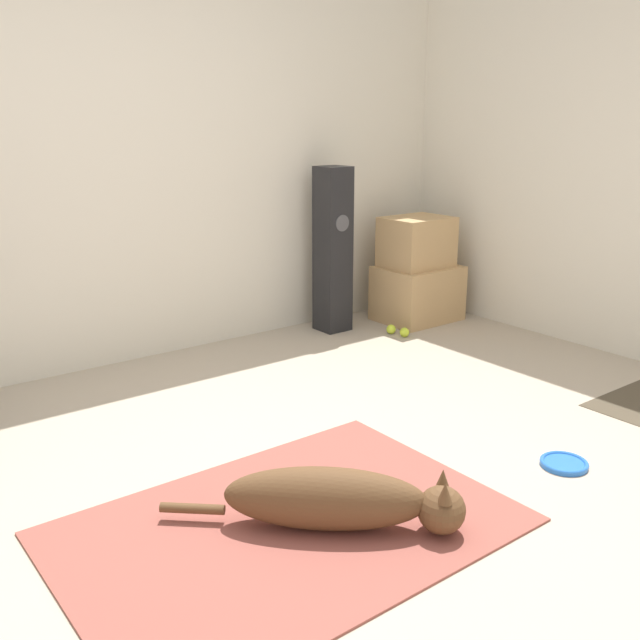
# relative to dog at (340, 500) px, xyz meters

# --- Properties ---
(ground_plane) EXTENTS (12.00, 12.00, 0.00)m
(ground_plane) POSITION_rel_dog_xyz_m (0.11, 0.21, -0.13)
(ground_plane) COLOR #B2A38E
(wall_back) EXTENTS (8.00, 0.06, 2.55)m
(wall_back) POSITION_rel_dog_xyz_m (0.11, 2.31, 1.15)
(wall_back) COLOR silver
(wall_back) RESTS_ON ground_plane
(area_rug) EXTENTS (1.64, 1.14, 0.01)m
(area_rug) POSITION_rel_dog_xyz_m (-0.15, 0.13, -0.12)
(area_rug) COLOR #934C42
(area_rug) RESTS_ON ground_plane
(dog) EXTENTS (0.87, 0.80, 0.24)m
(dog) POSITION_rel_dog_xyz_m (0.00, 0.00, 0.00)
(dog) COLOR brown
(dog) RESTS_ON area_rug
(frisbee) EXTENTS (0.21, 0.21, 0.03)m
(frisbee) POSITION_rel_dog_xyz_m (1.09, -0.21, -0.11)
(frisbee) COLOR blue
(frisbee) RESTS_ON ground_plane
(cardboard_box_lower) EXTENTS (0.57, 0.45, 0.40)m
(cardboard_box_lower) POSITION_rel_dog_xyz_m (2.24, 1.85, 0.08)
(cardboard_box_lower) COLOR tan
(cardboard_box_lower) RESTS_ON ground_plane
(cardboard_box_upper) EXTENTS (0.47, 0.38, 0.36)m
(cardboard_box_upper) POSITION_rel_dog_xyz_m (2.23, 1.87, 0.46)
(cardboard_box_upper) COLOR tan
(cardboard_box_upper) RESTS_ON cardboard_box_lower
(floor_speaker) EXTENTS (0.20, 0.21, 1.15)m
(floor_speaker) POSITION_rel_dog_xyz_m (1.58, 2.03, 0.45)
(floor_speaker) COLOR black
(floor_speaker) RESTS_ON ground_plane
(tennis_ball_by_boxes) EXTENTS (0.07, 0.07, 0.07)m
(tennis_ball_by_boxes) POSITION_rel_dog_xyz_m (1.84, 1.69, -0.09)
(tennis_ball_by_boxes) COLOR #C6E033
(tennis_ball_by_boxes) RESTS_ON ground_plane
(tennis_ball_near_speaker) EXTENTS (0.07, 0.07, 0.07)m
(tennis_ball_near_speaker) POSITION_rel_dog_xyz_m (1.86, 1.58, -0.09)
(tennis_ball_near_speaker) COLOR #C6E033
(tennis_ball_near_speaker) RESTS_ON ground_plane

